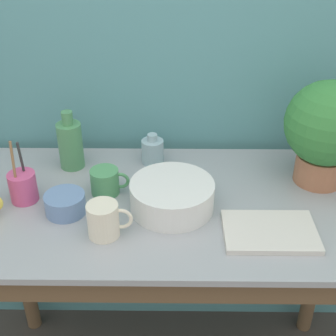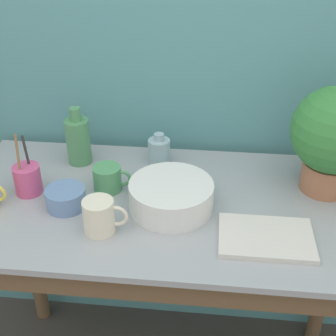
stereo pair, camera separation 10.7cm
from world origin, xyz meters
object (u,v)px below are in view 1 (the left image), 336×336
at_px(bottle_short, 153,151).
at_px(bowl_small_blue, 65,204).
at_px(mug_green, 106,182).
at_px(tray_board, 270,232).
at_px(bottle_tall, 70,144).
at_px(utensil_cup, 23,186).
at_px(mug_cream, 104,220).
at_px(potted_plant, 327,128).
at_px(bowl_wash_large, 172,196).

distance_m(bottle_short, bowl_small_blue, 0.38).
bearing_deg(mug_green, bowl_small_blue, -135.92).
bearing_deg(tray_board, bottle_short, 131.54).
bearing_deg(mug_green, bottle_tall, 130.24).
xyz_separation_m(utensil_cup, tray_board, (0.72, -0.15, -0.04)).
height_order(bottle_short, mug_cream, bottle_short).
bearing_deg(bowl_small_blue, bottle_tall, 96.15).
bearing_deg(potted_plant, bowl_wash_large, -162.01).
bearing_deg(utensil_cup, potted_plant, 7.30).
distance_m(bowl_wash_large, mug_green, 0.22).
distance_m(utensil_cup, tray_board, 0.73).
xyz_separation_m(potted_plant, tray_board, (-0.20, -0.27, -0.18)).
height_order(bowl_wash_large, bottle_tall, bottle_tall).
distance_m(bowl_wash_large, bowl_small_blue, 0.31).
height_order(potted_plant, bowl_wash_large, potted_plant).
relative_size(utensil_cup, tray_board, 0.80).
xyz_separation_m(potted_plant, bowl_small_blue, (-0.78, -0.18, -0.16)).
bearing_deg(utensil_cup, bottle_tall, 61.21).
bearing_deg(bowl_wash_large, bottle_short, 104.50).
xyz_separation_m(bottle_short, mug_green, (-0.14, -0.18, -0.00)).
bearing_deg(mug_cream, tray_board, 0.92).
bearing_deg(bottle_short, mug_cream, -106.58).
bearing_deg(potted_plant, mug_cream, -156.83).
distance_m(mug_cream, bowl_small_blue, 0.16).
bearing_deg(potted_plant, bowl_small_blue, -167.09).
distance_m(bottle_tall, tray_board, 0.71).
relative_size(bottle_short, mug_cream, 0.87).
relative_size(bowl_wash_large, mug_green, 2.07).
xyz_separation_m(potted_plant, mug_cream, (-0.65, -0.28, -0.14)).
xyz_separation_m(bottle_tall, mug_cream, (0.16, -0.36, -0.03)).
distance_m(potted_plant, mug_green, 0.69).
xyz_separation_m(bowl_wash_large, mug_cream, (-0.18, -0.13, 0.01)).
relative_size(potted_plant, bottle_short, 3.13).
bearing_deg(bowl_wash_large, utensil_cup, 175.53).
bearing_deg(tray_board, bowl_small_blue, 170.87).
distance_m(mug_green, utensil_cup, 0.25).
relative_size(bowl_wash_large, utensil_cup, 1.22).
bearing_deg(mug_cream, utensil_cup, 148.56).
bearing_deg(utensil_cup, bowl_small_blue, -24.08).
bearing_deg(potted_plant, tray_board, -126.30).
relative_size(bottle_short, tray_board, 0.42).
xyz_separation_m(bottle_tall, utensil_cup, (-0.11, -0.20, -0.04)).
xyz_separation_m(bowl_small_blue, utensil_cup, (-0.14, 0.06, 0.02)).
bearing_deg(mug_cream, bowl_wash_large, 34.72).
bearing_deg(bottle_tall, bowl_wash_large, -34.60).
bearing_deg(mug_cream, bottle_tall, 113.35).
distance_m(bowl_wash_large, bottle_tall, 0.41).
height_order(bottle_short, mug_green, bottle_short).
bearing_deg(bottle_short, bowl_wash_large, -75.50).
distance_m(bowl_wash_large, bottle_short, 0.27).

